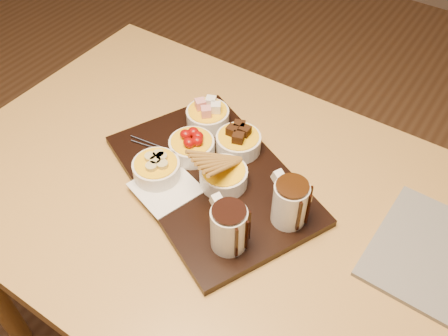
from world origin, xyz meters
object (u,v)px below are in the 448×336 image
Objects in this scene: serving_board at (212,179)px; pitcher_dark_chocolate at (229,228)px; pitcher_milk_chocolate at (290,203)px; bowl_strawberries at (192,148)px; dining_table at (218,220)px.

pitcher_dark_chocolate is (0.12, -0.12, 0.06)m from serving_board.
pitcher_milk_chocolate is at bearing 21.80° from serving_board.
bowl_strawberries is (-0.07, 0.03, 0.03)m from serving_board.
pitcher_milk_chocolate is at bearing 2.67° from dining_table.
bowl_strawberries reaches higher than serving_board.
pitcher_dark_chocolate reaches higher than dining_table.
bowl_strawberries is 0.27m from pitcher_milk_chocolate.
serving_board is 4.92× the size of pitcher_dark_chocolate.
bowl_strawberries is 1.07× the size of pitcher_milk_chocolate.
serving_board is 4.92× the size of pitcher_milk_chocolate.
bowl_strawberries is 1.07× the size of pitcher_dark_chocolate.
pitcher_dark_chocolate is at bearing -37.51° from bowl_strawberries.
pitcher_milk_chocolate is (0.19, -0.01, 0.06)m from serving_board.
serving_board is 0.20m from pitcher_milk_chocolate.
serving_board is 0.18m from pitcher_dark_chocolate.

